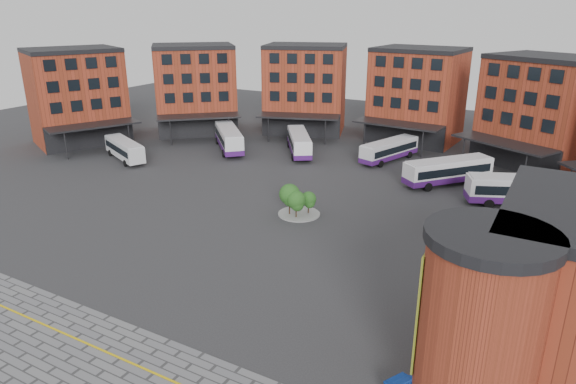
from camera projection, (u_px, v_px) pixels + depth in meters
The scene contains 10 objects.
ground at pixel (214, 256), 44.77m from camera, with size 160.00×160.00×0.00m, color #28282B.
yellow_line at pixel (105, 351), 32.37m from camera, with size 26.00×0.15×0.02m, color gold.
main_building at pixel (343, 102), 75.83m from camera, with size 94.14×42.48×14.60m.
tree_island at pixel (296, 199), 52.68m from camera, with size 4.40×4.40×3.39m.
bus_a at pixel (124, 148), 72.17m from camera, with size 10.01×6.22×2.82m.
bus_b at pixel (229, 138), 77.14m from camera, with size 10.20×10.49×3.35m.
bus_c at pixel (299, 142), 75.22m from camera, with size 8.35×10.65×3.13m.
bus_d at pixel (389, 150), 71.74m from camera, with size 5.52×10.64×2.93m.
bus_e at pixel (448, 171), 62.13m from camera, with size 9.29×10.41×3.20m.
bus_f at pixel (523, 190), 55.46m from camera, with size 11.84×7.32×3.32m.
Camera 1 is at (25.34, -31.83, 20.55)m, focal length 32.00 mm.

